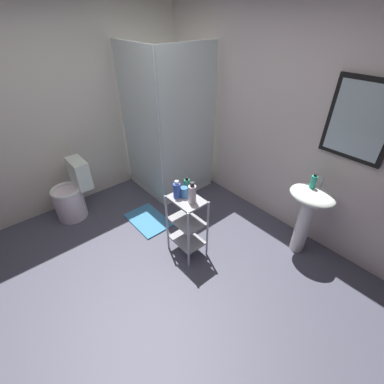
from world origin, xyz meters
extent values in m
cube|color=#4A4959|center=(0.00, 0.00, -0.01)|extent=(4.20, 4.20, 0.02)
cube|color=silver|center=(0.00, 1.85, 1.25)|extent=(4.20, 0.10, 2.50)
cube|color=black|center=(0.88, 1.78, 1.48)|extent=(0.56, 0.03, 0.72)
cube|color=silver|center=(0.88, 1.76, 1.48)|extent=(0.48, 0.01, 0.64)
cube|color=silver|center=(-1.85, 0.00, 1.25)|extent=(0.10, 4.20, 2.50)
cube|color=white|center=(-1.31, 1.28, 0.05)|extent=(0.90, 0.90, 0.10)
cube|color=silver|center=(-1.31, 0.83, 1.05)|extent=(0.90, 0.02, 1.90)
cube|color=silver|center=(-0.86, 1.28, 1.05)|extent=(0.02, 0.90, 1.90)
cylinder|color=silver|center=(-0.86, 0.83, 1.05)|extent=(0.04, 0.04, 1.90)
cylinder|color=silver|center=(-1.31, 1.28, 0.10)|extent=(0.08, 0.08, 0.00)
cylinder|color=white|center=(0.78, 1.52, 0.34)|extent=(0.15, 0.15, 0.68)
ellipsoid|color=white|center=(0.78, 1.52, 0.75)|extent=(0.46, 0.37, 0.13)
cylinder|color=silver|center=(0.78, 1.64, 0.86)|extent=(0.03, 0.03, 0.10)
cylinder|color=white|center=(-1.48, -0.22, 0.20)|extent=(0.37, 0.37, 0.40)
torus|color=white|center=(-1.48, -0.22, 0.42)|extent=(0.37, 0.37, 0.04)
cube|color=white|center=(-1.48, -0.01, 0.58)|extent=(0.35, 0.17, 0.36)
cylinder|color=silver|center=(-0.19, 0.40, 0.37)|extent=(0.02, 0.02, 0.74)
cylinder|color=silver|center=(0.17, 0.40, 0.37)|extent=(0.02, 0.02, 0.74)
cylinder|color=silver|center=(-0.19, 0.66, 0.37)|extent=(0.02, 0.02, 0.74)
cylinder|color=silver|center=(0.17, 0.66, 0.37)|extent=(0.02, 0.02, 0.74)
cube|color=#99999E|center=(-0.01, 0.53, 0.18)|extent=(0.36, 0.26, 0.02)
cube|color=#99999E|center=(-0.01, 0.53, 0.45)|extent=(0.36, 0.26, 0.02)
cube|color=#99999E|center=(-0.01, 0.53, 0.73)|extent=(0.36, 0.26, 0.02)
cylinder|color=#2DBC99|center=(0.74, 1.55, 0.88)|extent=(0.06, 0.06, 0.13)
cylinder|color=black|center=(0.74, 1.55, 0.96)|extent=(0.03, 0.03, 0.02)
cylinder|color=#2A9065|center=(-0.09, 0.61, 0.82)|extent=(0.06, 0.06, 0.15)
cylinder|color=black|center=(-0.09, 0.61, 0.91)|extent=(0.03, 0.03, 0.03)
cylinder|color=white|center=(0.07, 0.54, 0.83)|extent=(0.08, 0.08, 0.18)
cylinder|color=#333338|center=(0.07, 0.54, 0.95)|extent=(0.04, 0.04, 0.04)
cylinder|color=blue|center=(-0.10, 0.48, 0.82)|extent=(0.07, 0.07, 0.15)
cylinder|color=white|center=(-0.10, 0.48, 0.91)|extent=(0.04, 0.04, 0.03)
cylinder|color=#3870B2|center=(-0.05, 0.54, 0.79)|extent=(0.08, 0.08, 0.11)
cube|color=teal|center=(-0.75, 0.48, 0.01)|extent=(0.60, 0.40, 0.02)
camera|label=1|loc=(1.65, -0.82, 2.30)|focal=25.04mm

